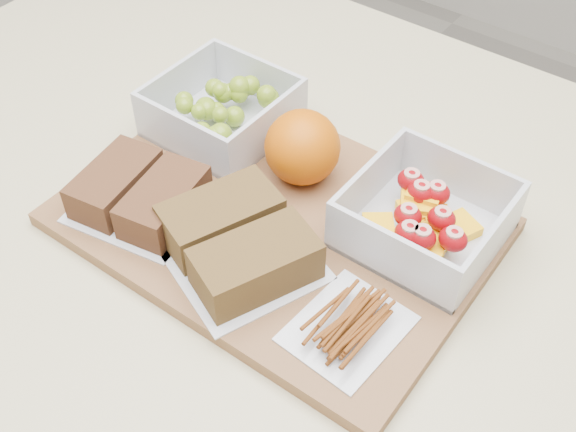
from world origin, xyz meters
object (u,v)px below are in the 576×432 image
object	(u,v)px
grape_container	(224,110)
orange	(302,147)
pretzel_bag	(348,322)
fruit_container	(425,219)
cutting_board	(277,222)
sandwich_bag_left	(140,193)
sandwich_bag_center	(238,241)

from	to	relation	value
grape_container	orange	distance (m)	0.12
pretzel_bag	orange	bearing A→B (deg)	137.56
grape_container	fruit_container	bearing A→B (deg)	-2.82
cutting_board	fruit_container	distance (m)	0.15
sandwich_bag_left	fruit_container	bearing A→B (deg)	28.91
cutting_board	grape_container	bearing A→B (deg)	149.15
pretzel_bag	cutting_board	bearing A→B (deg)	151.66
sandwich_bag_center	pretzel_bag	xyz separation A→B (m)	(0.13, -0.01, -0.01)
cutting_board	grape_container	distance (m)	0.16
grape_container	orange	size ratio (longest dim) A/B	1.74
sandwich_bag_center	grape_container	bearing A→B (deg)	134.10
orange	sandwich_bag_center	distance (m)	0.13
fruit_container	orange	world-z (taller)	orange
grape_container	pretzel_bag	world-z (taller)	grape_container
fruit_container	grape_container	bearing A→B (deg)	177.18
cutting_board	sandwich_bag_center	bearing A→B (deg)	-87.07
cutting_board	fruit_container	xyz separation A→B (m)	(0.13, 0.07, 0.03)
cutting_board	orange	xyz separation A→B (m)	(-0.02, 0.07, 0.05)
grape_container	fruit_container	world-z (taller)	same
cutting_board	fruit_container	bearing A→B (deg)	25.98
grape_container	fruit_container	distance (m)	0.27
fruit_container	sandwich_bag_left	world-z (taller)	fruit_container
sandwich_bag_left	grape_container	bearing A→B (deg)	96.03
sandwich_bag_left	sandwich_bag_center	xyz separation A→B (m)	(0.12, 0.01, 0.00)
grape_container	sandwich_bag_center	size ratio (longest dim) A/B	0.76
fruit_container	pretzel_bag	distance (m)	0.14
sandwich_bag_left	sandwich_bag_center	size ratio (longest dim) A/B	0.80
cutting_board	pretzel_bag	size ratio (longest dim) A/B	3.77
fruit_container	sandwich_bag_center	xyz separation A→B (m)	(-0.13, -0.13, -0.00)
sandwich_bag_center	cutting_board	bearing A→B (deg)	93.56
fruit_container	orange	distance (m)	0.15
orange	pretzel_bag	xyz separation A→B (m)	(0.15, -0.14, -0.03)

